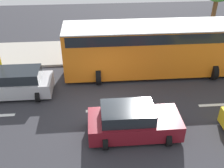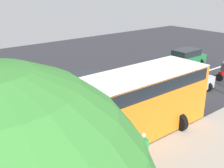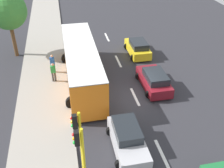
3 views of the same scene
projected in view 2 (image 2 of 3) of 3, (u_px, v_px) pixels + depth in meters
The scene contains 13 objects.
ground_plane at pixel (111, 103), 17.17m from camera, with size 40.00×60.00×0.10m, color #2D2D33.
sidewalk at pixel (210, 151), 12.01m from camera, with size 4.00×60.00×0.15m, color #9E998E.
lane_stripe_north at pixel (18, 133), 13.62m from camera, with size 0.20×2.40×0.01m, color white.
lane_stripe_mid at pixel (111, 102), 17.15m from camera, with size 0.20×2.40×0.01m, color white.
lane_stripe_south at pixel (173, 82), 20.69m from camera, with size 0.20×2.40×0.01m, color white.
lane_stripe_far_south at pixel (216, 68), 24.22m from camera, with size 0.20×2.40×0.01m, color white.
car_maroon at pixel (82, 87), 17.69m from camera, with size 2.24×4.15×1.52m.
car_green at pixel (184, 59), 24.54m from camera, with size 2.23×4.42×1.52m.
car_silver at pixel (187, 83), 18.49m from camera, with size 2.17×4.13×1.52m.
city_bus at pixel (110, 109), 11.95m from camera, with size 3.20×11.00×3.16m.
motorcycle at pixel (224, 72), 21.06m from camera, with size 0.60×1.30×1.53m.
pedestrian_near_signal at pixel (112, 167), 9.39m from camera, with size 0.40×0.24×1.69m.
pedestrian_by_tree at pixel (142, 151), 10.34m from camera, with size 0.40×0.24×1.69m.
Camera 2 is at (12.27, -9.81, 7.00)m, focal length 43.61 mm.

